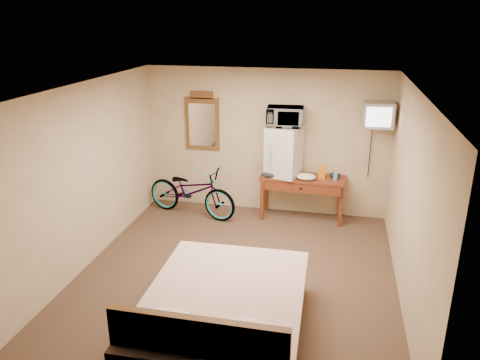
{
  "coord_description": "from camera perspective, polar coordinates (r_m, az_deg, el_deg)",
  "views": [
    {
      "loc": [
        1.21,
        -5.45,
        3.33
      ],
      "look_at": [
        -0.13,
        0.77,
        1.07
      ],
      "focal_mm": 35.0,
      "sensor_mm": 36.0,
      "label": 1
    }
  ],
  "objects": [
    {
      "name": "bicycle",
      "position": [
        8.13,
        -5.93,
        -1.32
      ],
      "size": [
        1.79,
        0.98,
        0.89
      ],
      "primitive_type": "imported",
      "rotation": [
        0.0,
        0.0,
        1.33
      ],
      "color": "black",
      "rests_on": "floor"
    },
    {
      "name": "microwave",
      "position": [
        7.69,
        5.51,
        7.69
      ],
      "size": [
        0.61,
        0.43,
        0.32
      ],
      "primitive_type": "imported",
      "rotation": [
        0.0,
        0.0,
        0.07
      ],
      "color": "silver",
      "rests_on": "mini_fridge"
    },
    {
      "name": "snack_bag",
      "position": [
        7.83,
        9.92,
        0.89
      ],
      "size": [
        0.12,
        0.07,
        0.22
      ],
      "primitive_type": "cube",
      "rotation": [
        0.0,
        0.0,
        0.1
      ],
      "color": "orange",
      "rests_on": "desk"
    },
    {
      "name": "cloth_dark_b",
      "position": [
        7.99,
        11.51,
        0.62
      ],
      "size": [
        0.18,
        0.15,
        0.08
      ],
      "primitive_type": "ellipsoid",
      "color": "black",
      "rests_on": "desk"
    },
    {
      "name": "desk",
      "position": [
        7.94,
        7.59,
        -0.46
      ],
      "size": [
        1.43,
        0.62,
        0.75
      ],
      "color": "maroon",
      "rests_on": "floor"
    },
    {
      "name": "crt_television",
      "position": [
        7.64,
        16.48,
        7.64
      ],
      "size": [
        0.47,
        0.58,
        0.39
      ],
      "color": "black",
      "rests_on": "room"
    },
    {
      "name": "cloth_cream",
      "position": [
        7.78,
        8.07,
        0.4
      ],
      "size": [
        0.32,
        0.25,
        0.1
      ],
      "primitive_type": "ellipsoid",
      "color": "white",
      "rests_on": "desk"
    },
    {
      "name": "mini_fridge",
      "position": [
        7.83,
        5.37,
        3.5
      ],
      "size": [
        0.63,
        0.61,
        0.85
      ],
      "color": "silver",
      "rests_on": "desk"
    },
    {
      "name": "wall_mirror",
      "position": [
        8.26,
        -4.61,
        7.1
      ],
      "size": [
        0.6,
        0.04,
        1.03
      ],
      "color": "brown",
      "rests_on": "room"
    },
    {
      "name": "blue_cup",
      "position": [
        7.84,
        11.58,
        0.45
      ],
      "size": [
        0.07,
        0.07,
        0.13
      ],
      "primitive_type": "cylinder",
      "color": "#459CEB",
      "rests_on": "desk"
    },
    {
      "name": "bed",
      "position": [
        5.2,
        -2.12,
        -16.21
      ],
      "size": [
        1.71,
        2.24,
        0.9
      ],
      "color": "brown",
      "rests_on": "floor"
    },
    {
      "name": "cloth_dark_a",
      "position": [
        7.84,
        3.67,
        0.72
      ],
      "size": [
        0.29,
        0.21,
        0.11
      ],
      "primitive_type": "ellipsoid",
      "color": "black",
      "rests_on": "desk"
    },
    {
      "name": "room",
      "position": [
        5.95,
        -0.37,
        -0.86
      ],
      "size": [
        4.6,
        4.64,
        2.5
      ],
      "color": "#402E20",
      "rests_on": "ground"
    }
  ]
}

